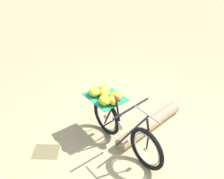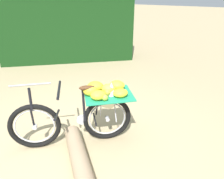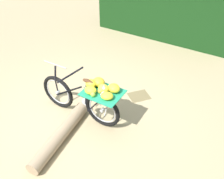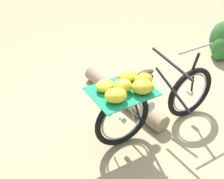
{
  "view_description": "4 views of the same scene",
  "coord_description": "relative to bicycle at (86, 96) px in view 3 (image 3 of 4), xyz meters",
  "views": [
    {
      "loc": [
        -0.19,
        -3.66,
        3.5
      ],
      "look_at": [
        -0.34,
        0.44,
        0.9
      ],
      "focal_mm": 45.03,
      "sensor_mm": 36.0,
      "label": 1
    },
    {
      "loc": [
        1.86,
        1.71,
        2.14
      ],
      "look_at": [
        -0.59,
        0.37,
        0.79
      ],
      "focal_mm": 33.62,
      "sensor_mm": 36.0,
      "label": 2
    },
    {
      "loc": [
        0.52,
        3.65,
        3.42
      ],
      "look_at": [
        -0.6,
        0.46,
        0.86
      ],
      "focal_mm": 40.16,
      "sensor_mm": 36.0,
      "label": 3
    },
    {
      "loc": [
        -2.97,
        0.09,
        2.56
      ],
      "look_at": [
        -0.54,
        0.48,
        0.85
      ],
      "focal_mm": 46.15,
      "sensor_mm": 36.0,
      "label": 4
    }
  ],
  "objects": [
    {
      "name": "bicycle",
      "position": [
        0.0,
        0.0,
        0.0
      ],
      "size": [
        1.37,
        1.56,
        1.03
      ],
      "rotation": [
        0.0,
        0.0,
        -0.87
      ],
      "color": "black",
      "rests_on": "ground_plane"
    },
    {
      "name": "ground_plane",
      "position": [
        0.22,
        -0.1,
        -0.54
      ],
      "size": [
        60.0,
        60.0,
        0.0
      ],
      "primitive_type": "plane",
      "color": "tan"
    },
    {
      "name": "leaf_litter_patch",
      "position": [
        -1.23,
        -0.29,
        -0.53
      ],
      "size": [
        0.44,
        0.36,
        0.01
      ],
      "primitive_type": "cube",
      "color": "olive",
      "rests_on": "ground_plane"
    },
    {
      "name": "fallen_log",
      "position": [
        0.59,
        0.38,
        -0.42
      ],
      "size": [
        1.27,
        1.34,
        0.23
      ],
      "primitive_type": "cylinder",
      "rotation": [
        0.0,
        1.57,
        0.82
      ],
      "color": "#9E8466",
      "rests_on": "ground_plane"
    },
    {
      "name": "foliage_hedge",
      "position": [
        -3.17,
        -2.88,
        0.58
      ],
      "size": [
        3.26,
        3.74,
        2.23
      ],
      "primitive_type": "cube",
      "rotation": [
        0.0,
        0.0,
        2.25
      ],
      "color": "#143814",
      "rests_on": "ground_plane"
    }
  ]
}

